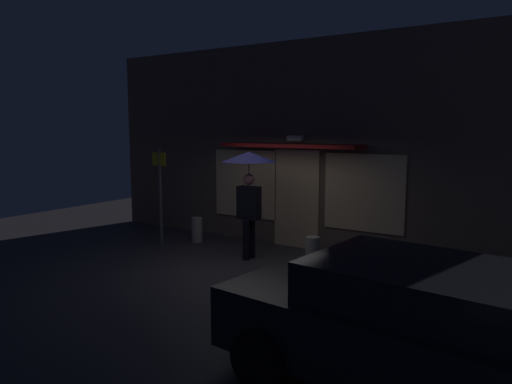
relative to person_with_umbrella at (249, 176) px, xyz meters
The scene contains 7 objects.
ground_plane 1.92m from the person_with_umbrella, 66.12° to the right, with size 18.00×18.00×0.00m, color #38353A.
building_facade 1.69m from the person_with_umbrella, 77.45° to the left, with size 10.68×1.00×4.56m.
person_with_umbrella is the anchor object (origin of this frame).
parked_car 5.63m from the person_with_umbrella, 36.98° to the right, with size 4.53×2.34×1.37m.
street_sign_post 2.38m from the person_with_umbrella, behind, with size 0.40×0.07×2.23m.
sidewalk_bollard 1.96m from the person_with_umbrella, 16.46° to the left, with size 0.28×0.28×0.55m, color #B2A899.
sidewalk_bollard_2 2.40m from the person_with_umbrella, 163.38° to the left, with size 0.25×0.25×0.58m, color #B2A899.
Camera 1 is at (5.00, -7.19, 2.67)m, focal length 33.57 mm.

